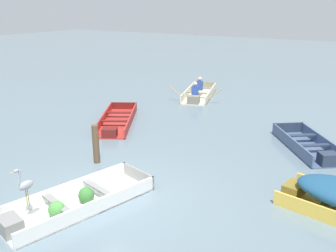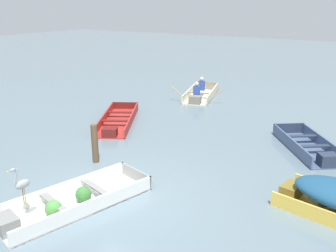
{
  "view_description": "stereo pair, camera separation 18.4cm",
  "coord_description": "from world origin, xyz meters",
  "px_view_note": "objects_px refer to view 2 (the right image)",
  "views": [
    {
      "loc": [
        4.91,
        -5.85,
        4.19
      ],
      "look_at": [
        -1.05,
        4.07,
        0.35
      ],
      "focal_mm": 40.0,
      "sensor_mm": 36.0,
      "label": 1
    },
    {
      "loc": [
        5.07,
        -5.75,
        4.19
      ],
      "look_at": [
        -1.05,
        4.07,
        0.35
      ],
      "focal_mm": 40.0,
      "sensor_mm": 36.0,
      "label": 2
    }
  ],
  "objects_px": {
    "dinghy_white_foreground": "(70,203)",
    "skiff_slate_blue_near_moored": "(309,147)",
    "skiff_red_mid_moored": "(117,121)",
    "heron_on_dinghy": "(22,183)",
    "rowboat_cream_with_crew": "(201,94)",
    "mooring_post": "(95,144)"
  },
  "relations": [
    {
      "from": "dinghy_white_foreground",
      "to": "heron_on_dinghy",
      "type": "bearing_deg",
      "value": -113.72
    },
    {
      "from": "skiff_slate_blue_near_moored",
      "to": "skiff_red_mid_moored",
      "type": "relative_size",
      "value": 0.81
    },
    {
      "from": "heron_on_dinghy",
      "to": "skiff_red_mid_moored",
      "type": "bearing_deg",
      "value": 112.95
    },
    {
      "from": "rowboat_cream_with_crew",
      "to": "mooring_post",
      "type": "distance_m",
      "value": 8.11
    },
    {
      "from": "dinghy_white_foreground",
      "to": "skiff_red_mid_moored",
      "type": "distance_m",
      "value": 5.86
    },
    {
      "from": "dinghy_white_foreground",
      "to": "heron_on_dinghy",
      "type": "xyz_separation_m",
      "value": [
        -0.36,
        -0.83,
        0.72
      ]
    },
    {
      "from": "skiff_slate_blue_near_moored",
      "to": "skiff_red_mid_moored",
      "type": "xyz_separation_m",
      "value": [
        -6.48,
        -0.92,
        -0.03
      ]
    },
    {
      "from": "heron_on_dinghy",
      "to": "skiff_slate_blue_near_moored",
      "type": "bearing_deg",
      "value": 59.96
    },
    {
      "from": "dinghy_white_foreground",
      "to": "skiff_slate_blue_near_moored",
      "type": "xyz_separation_m",
      "value": [
        3.6,
        6.02,
        -0.0
      ]
    },
    {
      "from": "skiff_red_mid_moored",
      "to": "rowboat_cream_with_crew",
      "type": "xyz_separation_m",
      "value": [
        0.76,
        5.08,
        0.09
      ]
    },
    {
      "from": "skiff_slate_blue_near_moored",
      "to": "rowboat_cream_with_crew",
      "type": "distance_m",
      "value": 7.07
    },
    {
      "from": "dinghy_white_foreground",
      "to": "skiff_slate_blue_near_moored",
      "type": "bearing_deg",
      "value": 59.14
    },
    {
      "from": "heron_on_dinghy",
      "to": "mooring_post",
      "type": "xyz_separation_m",
      "value": [
        -0.84,
        2.96,
        -0.31
      ]
    },
    {
      "from": "skiff_slate_blue_near_moored",
      "to": "skiff_red_mid_moored",
      "type": "bearing_deg",
      "value": -171.94
    },
    {
      "from": "skiff_red_mid_moored",
      "to": "skiff_slate_blue_near_moored",
      "type": "bearing_deg",
      "value": 8.06
    },
    {
      "from": "dinghy_white_foreground",
      "to": "rowboat_cream_with_crew",
      "type": "bearing_deg",
      "value": 101.73
    },
    {
      "from": "mooring_post",
      "to": "dinghy_white_foreground",
      "type": "bearing_deg",
      "value": -60.46
    },
    {
      "from": "skiff_slate_blue_near_moored",
      "to": "heron_on_dinghy",
      "type": "distance_m",
      "value": 7.95
    },
    {
      "from": "skiff_red_mid_moored",
      "to": "heron_on_dinghy",
      "type": "distance_m",
      "value": 6.49
    },
    {
      "from": "heron_on_dinghy",
      "to": "dinghy_white_foreground",
      "type": "bearing_deg",
      "value": 66.28
    },
    {
      "from": "mooring_post",
      "to": "rowboat_cream_with_crew",
      "type": "bearing_deg",
      "value": 96.42
    },
    {
      "from": "rowboat_cream_with_crew",
      "to": "skiff_red_mid_moored",
      "type": "bearing_deg",
      "value": -98.54
    }
  ]
}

